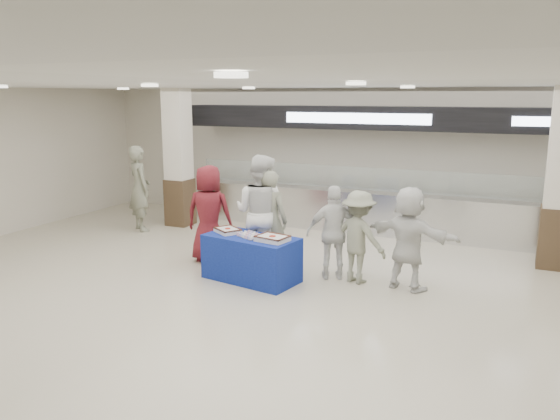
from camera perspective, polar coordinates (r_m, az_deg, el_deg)
The scene contains 14 objects.
ground at distance 7.86m, azimuth -3.47°, elevation -10.81°, with size 14.00×14.00×0.00m, color beige.
serving_line at distance 12.42m, azimuth 8.17°, elevation 3.09°, with size 8.70×0.85×2.80m.
column_left at distance 13.02m, azimuth -10.56°, elevation 5.07°, with size 0.55×0.55×3.20m.
display_table at distance 9.12m, azimuth -3.01°, elevation -5.05°, with size 1.55×0.78×0.75m, color navy.
sheet_cake_left at distance 9.29m, azimuth -5.49°, elevation -2.09°, with size 0.54×0.51×0.09m.
sheet_cake_right at distance 8.72m, azimuth -0.79°, elevation -2.93°, with size 0.54×0.45×0.10m.
cupcake_tray at distance 8.97m, azimuth -3.15°, elevation -2.66°, with size 0.46×0.42×0.06m.
civilian_maroon at distance 10.11m, azimuth -7.41°, elevation -0.39°, with size 0.88×0.57×1.80m, color maroon.
soldier_a at distance 9.53m, azimuth -1.02°, elevation -1.10°, with size 0.65×0.43×1.78m, color slate.
chef_tall at distance 9.58m, azimuth -2.04°, elevation -0.26°, with size 0.99×0.77×2.03m, color white.
chef_short at distance 9.12m, azimuth 5.71°, elevation -2.38°, with size 0.93×0.39×1.59m, color white.
soldier_b at distance 9.01m, azimuth 8.19°, elevation -2.81°, with size 0.99×0.57×1.53m, color slate.
civilian_white at distance 8.81m, azimuth 13.29°, elevation -2.90°, with size 1.54×0.49×1.66m, color white.
soldier_bg at distance 12.75m, azimuth -14.46°, elevation 2.20°, with size 0.71×0.46×1.94m, color slate.
Camera 1 is at (3.41, -6.40, 3.03)m, focal length 35.00 mm.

